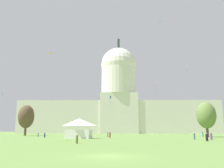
{
  "coord_description": "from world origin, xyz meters",
  "views": [
    {
      "loc": [
        0.5,
        -20.2,
        2.06
      ],
      "look_at": [
        -0.65,
        102.77,
        26.02
      ],
      "focal_mm": 38.33,
      "sensor_mm": 36.0,
      "label": 1
    }
  ],
  "objects_px": {
    "person_olive_mid_left": "(77,139)",
    "person_grey_lawn_far_right": "(38,135)",
    "kite_orange_mid": "(154,83)",
    "tree_east_mid": "(206,115)",
    "kite_gold_high": "(51,53)",
    "tree_west_mid": "(26,117)",
    "person_maroon_back_right": "(110,135)",
    "kite_blue_low": "(110,98)",
    "kite_yellow_mid": "(187,66)",
    "kite_pink_mid": "(179,87)",
    "person_black_mid_right": "(207,137)",
    "capitol_building": "(119,104)",
    "kite_turquoise_high": "(159,22)",
    "event_tent": "(79,128)",
    "kite_red_mid": "(156,87)",
    "person_olive_front_left": "(108,135)",
    "person_teal_front_right": "(203,134)",
    "person_purple_back_left": "(211,137)",
    "person_denim_edge_east": "(194,136)",
    "kite_green_low": "(2,94)",
    "person_navy_aisle_center": "(45,135)"
  },
  "relations": [
    {
      "from": "person_black_mid_right",
      "to": "kite_pink_mid",
      "type": "bearing_deg",
      "value": -134.32
    },
    {
      "from": "kite_blue_low",
      "to": "kite_yellow_mid",
      "type": "xyz_separation_m",
      "value": [
        38.8,
        26.28,
        20.08
      ]
    },
    {
      "from": "kite_turquoise_high",
      "to": "kite_pink_mid",
      "type": "bearing_deg",
      "value": 131.14
    },
    {
      "from": "kite_pink_mid",
      "to": "kite_orange_mid",
      "type": "distance_m",
      "value": 15.79
    },
    {
      "from": "person_black_mid_right",
      "to": "person_olive_mid_left",
      "type": "bearing_deg",
      "value": -10.77
    },
    {
      "from": "person_navy_aisle_center",
      "to": "kite_turquoise_high",
      "type": "xyz_separation_m",
      "value": [
        44.49,
        46.96,
        58.08
      ]
    },
    {
      "from": "person_olive_mid_left",
      "to": "person_grey_lawn_far_right",
      "type": "bearing_deg",
      "value": 174.81
    },
    {
      "from": "person_black_mid_right",
      "to": "tree_east_mid",
      "type": "bearing_deg",
      "value": -143.14
    },
    {
      "from": "tree_west_mid",
      "to": "person_purple_back_left",
      "type": "relative_size",
      "value": 7.71
    },
    {
      "from": "event_tent",
      "to": "person_purple_back_left",
      "type": "xyz_separation_m",
      "value": [
        31.11,
        -8.67,
        -1.91
      ]
    },
    {
      "from": "tree_east_mid",
      "to": "person_navy_aisle_center",
      "type": "bearing_deg",
      "value": -172.26
    },
    {
      "from": "person_teal_front_right",
      "to": "person_maroon_back_right",
      "type": "height_order",
      "value": "person_maroon_back_right"
    },
    {
      "from": "person_black_mid_right",
      "to": "kite_yellow_mid",
      "type": "height_order",
      "value": "kite_yellow_mid"
    },
    {
      "from": "kite_turquoise_high",
      "to": "kite_red_mid",
      "type": "bearing_deg",
      "value": -178.24
    },
    {
      "from": "tree_east_mid",
      "to": "kite_yellow_mid",
      "type": "height_order",
      "value": "kite_yellow_mid"
    },
    {
      "from": "tree_west_mid",
      "to": "kite_red_mid",
      "type": "bearing_deg",
      "value": 25.94
    },
    {
      "from": "kite_pink_mid",
      "to": "person_grey_lawn_far_right",
      "type": "bearing_deg",
      "value": -145.2
    },
    {
      "from": "kite_red_mid",
      "to": "kite_blue_low",
      "type": "bearing_deg",
      "value": 131.35
    },
    {
      "from": "event_tent",
      "to": "person_olive_front_left",
      "type": "bearing_deg",
      "value": 69.49
    },
    {
      "from": "capitol_building",
      "to": "tree_west_mid",
      "type": "height_order",
      "value": "capitol_building"
    },
    {
      "from": "person_teal_front_right",
      "to": "person_maroon_back_right",
      "type": "relative_size",
      "value": 0.98
    },
    {
      "from": "capitol_building",
      "to": "event_tent",
      "type": "bearing_deg",
      "value": -96.61
    },
    {
      "from": "capitol_building",
      "to": "person_maroon_back_right",
      "type": "relative_size",
      "value": 78.87
    },
    {
      "from": "kite_pink_mid",
      "to": "kite_yellow_mid",
      "type": "xyz_separation_m",
      "value": [
        0.27,
        -15.07,
        8.1
      ]
    },
    {
      "from": "person_grey_lawn_far_right",
      "to": "kite_yellow_mid",
      "type": "height_order",
      "value": "kite_yellow_mid"
    },
    {
      "from": "tree_east_mid",
      "to": "person_denim_edge_east",
      "type": "bearing_deg",
      "value": -117.56
    },
    {
      "from": "person_black_mid_right",
      "to": "kite_orange_mid",
      "type": "height_order",
      "value": "kite_orange_mid"
    },
    {
      "from": "kite_orange_mid",
      "to": "kite_turquoise_high",
      "type": "relative_size",
      "value": 2.18
    },
    {
      "from": "person_navy_aisle_center",
      "to": "kite_pink_mid",
      "type": "xyz_separation_m",
      "value": [
        57.59,
        62.04,
        25.64
      ]
    },
    {
      "from": "person_olive_mid_left",
      "to": "kite_gold_high",
      "type": "distance_m",
      "value": 88.72
    },
    {
      "from": "person_grey_lawn_far_right",
      "to": "kite_pink_mid",
      "type": "xyz_separation_m",
      "value": [
        61.56,
        55.5,
        25.61
      ]
    },
    {
      "from": "person_grey_lawn_far_right",
      "to": "kite_gold_high",
      "type": "height_order",
      "value": "kite_gold_high"
    },
    {
      "from": "person_denim_edge_east",
      "to": "kite_green_low",
      "type": "xyz_separation_m",
      "value": [
        -56.7,
        23.42,
        13.6
      ]
    },
    {
      "from": "kite_gold_high",
      "to": "kite_red_mid",
      "type": "bearing_deg",
      "value": -174.76
    },
    {
      "from": "person_grey_lawn_far_right",
      "to": "kite_blue_low",
      "type": "xyz_separation_m",
      "value": [
        23.03,
        14.16,
        13.62
      ]
    },
    {
      "from": "tree_east_mid",
      "to": "kite_gold_high",
      "type": "bearing_deg",
      "value": 149.99
    },
    {
      "from": "tree_east_mid",
      "to": "kite_blue_low",
      "type": "xyz_separation_m",
      "value": [
        -31.47,
        13.83,
        7.4
      ]
    },
    {
      "from": "tree_east_mid",
      "to": "person_denim_edge_east",
      "type": "relative_size",
      "value": 7.0
    },
    {
      "from": "person_olive_mid_left",
      "to": "person_teal_front_right",
      "type": "bearing_deg",
      "value": 108.97
    },
    {
      "from": "person_purple_back_left",
      "to": "person_maroon_back_right",
      "type": "distance_m",
      "value": 28.71
    },
    {
      "from": "capitol_building",
      "to": "kite_orange_mid",
      "type": "relative_size",
      "value": 58.31
    },
    {
      "from": "event_tent",
      "to": "person_grey_lawn_far_right",
      "type": "height_order",
      "value": "event_tent"
    },
    {
      "from": "person_purple_back_left",
      "to": "person_grey_lawn_far_right",
      "type": "height_order",
      "value": "person_purple_back_left"
    },
    {
      "from": "tree_west_mid",
      "to": "person_maroon_back_right",
      "type": "relative_size",
      "value": 7.02
    },
    {
      "from": "person_maroon_back_right",
      "to": "kite_blue_low",
      "type": "relative_size",
      "value": 0.47
    },
    {
      "from": "kite_pink_mid",
      "to": "kite_red_mid",
      "type": "height_order",
      "value": "kite_pink_mid"
    },
    {
      "from": "person_purple_back_left",
      "to": "person_maroon_back_right",
      "type": "height_order",
      "value": "person_maroon_back_right"
    },
    {
      "from": "person_grey_lawn_far_right",
      "to": "kite_orange_mid",
      "type": "xyz_separation_m",
      "value": [
        48.4,
        63.39,
        29.32
      ]
    },
    {
      "from": "tree_east_mid",
      "to": "person_olive_mid_left",
      "type": "bearing_deg",
      "value": -132.37
    },
    {
      "from": "person_maroon_back_right",
      "to": "person_olive_front_left",
      "type": "relative_size",
      "value": 1.08
    }
  ]
}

